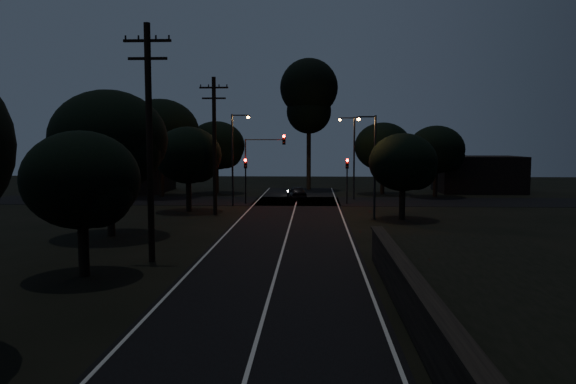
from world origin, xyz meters
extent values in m
cube|color=black|center=(0.00, 22.00, 0.01)|extent=(8.00, 70.00, 0.02)
cube|color=black|center=(0.00, 42.00, 0.01)|extent=(60.00, 8.00, 0.02)
cube|color=beige|center=(0.00, 22.00, 0.03)|extent=(0.12, 70.00, 0.01)
cube|color=beige|center=(-3.75, 22.00, 0.03)|extent=(0.12, 70.00, 0.01)
cube|color=beige|center=(3.75, 22.00, 0.03)|extent=(0.12, 70.00, 0.01)
cube|color=black|center=(4.60, 3.00, 0.75)|extent=(0.40, 26.00, 1.50)
cube|color=black|center=(4.60, 3.00, 1.55)|extent=(0.55, 26.00, 0.10)
cube|color=black|center=(8.00, 3.00, 0.60)|extent=(6.50, 26.00, 1.20)
cylinder|color=black|center=(-6.00, 15.00, 5.50)|extent=(0.30, 0.30, 11.00)
cube|color=black|center=(-6.00, 15.00, 10.20)|extent=(2.20, 0.12, 0.12)
cube|color=black|center=(-6.00, 15.00, 9.40)|extent=(1.80, 0.12, 0.12)
cylinder|color=black|center=(-6.00, 32.00, 5.25)|extent=(0.30, 0.30, 10.50)
cube|color=black|center=(-6.00, 32.00, 9.70)|extent=(2.20, 0.12, 0.12)
cube|color=black|center=(-6.00, 32.00, 8.90)|extent=(1.80, 0.12, 0.12)
cylinder|color=black|center=(-8.00, 12.00, 1.13)|extent=(0.44, 0.44, 2.26)
ellipsoid|color=black|center=(-8.00, 12.00, 4.05)|extent=(4.79, 4.79, 4.07)
sphere|color=black|center=(-7.16, 11.52, 3.57)|extent=(2.87, 2.87, 2.87)
cylinder|color=black|center=(-10.50, 22.00, 1.59)|extent=(0.44, 0.44, 3.18)
ellipsoid|color=black|center=(-10.50, 22.00, 5.75)|extent=(6.86, 6.86, 5.83)
sphere|color=black|center=(-9.30, 21.31, 5.06)|extent=(4.12, 4.12, 4.12)
cylinder|color=black|center=(-8.50, 34.00, 1.26)|extent=(0.44, 0.44, 2.52)
ellipsoid|color=black|center=(-8.50, 34.00, 4.54)|extent=(5.39, 5.39, 4.58)
sphere|color=black|center=(-7.56, 33.46, 4.01)|extent=(3.23, 3.23, 3.23)
cylinder|color=black|center=(-9.00, 50.00, 1.44)|extent=(0.44, 0.44, 2.89)
ellipsoid|color=black|center=(-9.00, 50.00, 5.21)|extent=(6.19, 6.19, 5.26)
sphere|color=black|center=(-7.92, 49.38, 4.59)|extent=(3.71, 3.71, 3.71)
cylinder|color=black|center=(-14.00, 46.00, 1.85)|extent=(0.44, 0.44, 3.71)
ellipsoid|color=black|center=(-14.00, 46.00, 6.64)|extent=(7.81, 7.81, 6.64)
sphere|color=black|center=(-12.63, 45.22, 5.86)|extent=(4.68, 4.68, 4.68)
cylinder|color=black|center=(9.00, 50.00, 1.41)|extent=(0.44, 0.44, 2.82)
ellipsoid|color=black|center=(9.00, 50.00, 5.09)|extent=(6.07, 6.07, 5.16)
sphere|color=black|center=(10.06, 49.39, 4.49)|extent=(3.64, 3.64, 3.64)
cylinder|color=black|center=(14.00, 47.00, 1.34)|extent=(0.44, 0.44, 2.68)
ellipsoid|color=black|center=(14.00, 47.00, 4.82)|extent=(5.72, 5.72, 4.86)
sphere|color=black|center=(15.00, 46.43, 4.25)|extent=(3.43, 3.43, 3.43)
cylinder|color=black|center=(8.00, 30.00, 1.16)|extent=(0.44, 0.44, 2.31)
ellipsoid|color=black|center=(8.00, 30.00, 4.15)|extent=(4.90, 4.90, 4.17)
sphere|color=black|center=(8.86, 29.51, 3.66)|extent=(2.94, 2.94, 2.94)
cylinder|color=black|center=(1.00, 55.00, 4.18)|extent=(0.50, 0.50, 8.37)
sphere|color=black|center=(1.00, 55.00, 11.87)|extent=(6.69, 6.69, 6.69)
sphere|color=black|center=(1.00, 55.00, 9.13)|extent=(5.17, 5.17, 5.17)
cube|color=black|center=(-20.00, 52.00, 2.20)|extent=(10.00, 8.00, 4.40)
cube|color=black|center=(20.00, 53.00, 2.00)|extent=(9.00, 7.00, 4.00)
cylinder|color=black|center=(-4.60, 40.00, 1.60)|extent=(0.12, 0.12, 3.20)
cube|color=black|center=(-4.60, 40.00, 3.65)|extent=(0.28, 0.22, 0.90)
sphere|color=#FF0705|center=(-4.60, 39.87, 3.95)|extent=(0.22, 0.22, 0.22)
cylinder|color=black|center=(4.60, 40.00, 1.60)|extent=(0.12, 0.12, 3.20)
cube|color=black|center=(4.60, 40.00, 3.65)|extent=(0.28, 0.22, 0.90)
sphere|color=#FF0705|center=(4.60, 39.87, 3.95)|extent=(0.22, 0.22, 0.22)
cylinder|color=black|center=(-4.60, 40.00, 2.50)|extent=(0.12, 0.12, 5.00)
cube|color=black|center=(-1.10, 40.00, 5.80)|extent=(0.28, 0.22, 0.90)
sphere|color=#FF0705|center=(-1.10, 39.87, 6.10)|extent=(0.22, 0.22, 0.22)
cube|color=black|center=(-2.85, 40.00, 5.80)|extent=(3.50, 0.08, 0.08)
cylinder|color=black|center=(-5.50, 38.00, 4.00)|extent=(0.16, 0.16, 8.00)
cube|color=black|center=(-4.80, 38.00, 7.90)|extent=(1.40, 0.10, 0.10)
cube|color=black|center=(-4.10, 38.00, 7.85)|extent=(0.35, 0.22, 0.12)
sphere|color=orange|center=(-4.10, 38.00, 7.75)|extent=(0.26, 0.26, 0.26)
cylinder|color=black|center=(5.50, 44.00, 4.00)|extent=(0.16, 0.16, 8.00)
cube|color=black|center=(4.80, 44.00, 7.90)|extent=(1.40, 0.10, 0.10)
cube|color=black|center=(4.10, 44.00, 7.85)|extent=(0.35, 0.22, 0.12)
sphere|color=orange|center=(4.10, 44.00, 7.75)|extent=(0.26, 0.26, 0.26)
cylinder|color=black|center=(6.00, 30.00, 3.75)|extent=(0.16, 0.16, 7.50)
cube|color=black|center=(5.40, 30.00, 7.40)|extent=(1.20, 0.10, 0.10)
cube|color=black|center=(4.80, 30.00, 7.35)|extent=(0.35, 0.22, 0.12)
sphere|color=orange|center=(4.80, 30.00, 7.25)|extent=(0.26, 0.26, 0.26)
imported|color=black|center=(-0.04, 43.28, 0.67)|extent=(2.22, 4.16, 1.35)
camera|label=1|loc=(1.60, -10.68, 5.62)|focal=35.00mm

